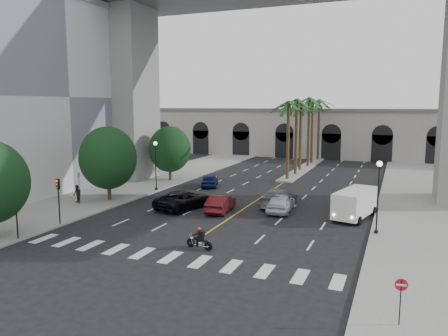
{
  "coord_description": "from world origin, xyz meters",
  "views": [
    {
      "loc": [
        12.62,
        -23.98,
        9.26
      ],
      "look_at": [
        0.5,
        6.0,
        4.53
      ],
      "focal_mm": 35.0,
      "sensor_mm": 36.0,
      "label": 1
    }
  ],
  "objects_px": {
    "do_not_enter_sign": "(401,292)",
    "lamp_post_right": "(378,191)",
    "lamp_post_left_far": "(156,161)",
    "car_e": "(210,180)",
    "traffic_signal_near": "(16,205)",
    "pedestrian_a": "(7,209)",
    "car_d": "(278,198)",
    "motorcycle_rider": "(200,239)",
    "car_b": "(221,203)",
    "pedestrian_b": "(77,194)",
    "car_a": "(281,203)",
    "traffic_signal_far": "(58,194)",
    "cargo_van": "(355,203)",
    "car_c": "(184,199)"
  },
  "relations": [
    {
      "from": "cargo_van",
      "to": "do_not_enter_sign",
      "type": "distance_m",
      "value": 18.03
    },
    {
      "from": "car_e",
      "to": "pedestrian_b",
      "type": "relative_size",
      "value": 2.55
    },
    {
      "from": "lamp_post_right",
      "to": "cargo_van",
      "type": "distance_m",
      "value": 5.05
    },
    {
      "from": "traffic_signal_far",
      "to": "motorcycle_rider",
      "type": "bearing_deg",
      "value": -4.2
    },
    {
      "from": "lamp_post_right",
      "to": "car_a",
      "type": "relative_size",
      "value": 1.12
    },
    {
      "from": "do_not_enter_sign",
      "to": "car_a",
      "type": "bearing_deg",
      "value": 110.63
    },
    {
      "from": "motorcycle_rider",
      "to": "car_c",
      "type": "xyz_separation_m",
      "value": [
        -6.01,
        9.49,
        0.18
      ]
    },
    {
      "from": "traffic_signal_far",
      "to": "lamp_post_right",
      "type": "bearing_deg",
      "value": 15.98
    },
    {
      "from": "traffic_signal_near",
      "to": "pedestrian_a",
      "type": "relative_size",
      "value": 2.2
    },
    {
      "from": "cargo_van",
      "to": "car_d",
      "type": "bearing_deg",
      "value": 178.62
    },
    {
      "from": "traffic_signal_far",
      "to": "pedestrian_a",
      "type": "relative_size",
      "value": 2.2
    },
    {
      "from": "traffic_signal_far",
      "to": "traffic_signal_near",
      "type": "bearing_deg",
      "value": -90.0
    },
    {
      "from": "motorcycle_rider",
      "to": "car_c",
      "type": "distance_m",
      "value": 11.24
    },
    {
      "from": "car_a",
      "to": "do_not_enter_sign",
      "type": "height_order",
      "value": "do_not_enter_sign"
    },
    {
      "from": "motorcycle_rider",
      "to": "car_a",
      "type": "xyz_separation_m",
      "value": [
        2.32,
        11.53,
        0.17
      ]
    },
    {
      "from": "traffic_signal_near",
      "to": "do_not_enter_sign",
      "type": "relative_size",
      "value": 1.69
    },
    {
      "from": "car_b",
      "to": "car_e",
      "type": "distance_m",
      "value": 11.81
    },
    {
      "from": "pedestrian_a",
      "to": "pedestrian_b",
      "type": "bearing_deg",
      "value": 49.39
    },
    {
      "from": "car_a",
      "to": "pedestrian_b",
      "type": "distance_m",
      "value": 18.77
    },
    {
      "from": "car_a",
      "to": "lamp_post_left_far",
      "type": "bearing_deg",
      "value": -18.24
    },
    {
      "from": "lamp_post_left_far",
      "to": "motorcycle_rider",
      "type": "xyz_separation_m",
      "value": [
        12.43,
        -15.41,
        -2.57
      ]
    },
    {
      "from": "car_b",
      "to": "pedestrian_a",
      "type": "relative_size",
      "value": 2.75
    },
    {
      "from": "car_a",
      "to": "pedestrian_b",
      "type": "relative_size",
      "value": 2.81
    },
    {
      "from": "traffic_signal_near",
      "to": "car_b",
      "type": "height_order",
      "value": "traffic_signal_near"
    },
    {
      "from": "traffic_signal_far",
      "to": "car_e",
      "type": "bearing_deg",
      "value": 77.63
    },
    {
      "from": "car_a",
      "to": "do_not_enter_sign",
      "type": "distance_m",
      "value": 20.03
    },
    {
      "from": "car_b",
      "to": "traffic_signal_far",
      "type": "bearing_deg",
      "value": 35.59
    },
    {
      "from": "car_d",
      "to": "pedestrian_b",
      "type": "height_order",
      "value": "pedestrian_b"
    },
    {
      "from": "pedestrian_b",
      "to": "do_not_enter_sign",
      "type": "height_order",
      "value": "do_not_enter_sign"
    },
    {
      "from": "car_b",
      "to": "car_e",
      "type": "xyz_separation_m",
      "value": [
        -5.62,
        10.39,
        -0.01
      ]
    },
    {
      "from": "traffic_signal_far",
      "to": "cargo_van",
      "type": "bearing_deg",
      "value": 27.38
    },
    {
      "from": "car_a",
      "to": "cargo_van",
      "type": "xyz_separation_m",
      "value": [
        6.14,
        0.15,
        0.49
      ]
    },
    {
      "from": "pedestrian_a",
      "to": "do_not_enter_sign",
      "type": "distance_m",
      "value": 29.96
    },
    {
      "from": "car_b",
      "to": "pedestrian_a",
      "type": "bearing_deg",
      "value": 25.8
    },
    {
      "from": "car_d",
      "to": "motorcycle_rider",
      "type": "bearing_deg",
      "value": 87.02
    },
    {
      "from": "do_not_enter_sign",
      "to": "lamp_post_right",
      "type": "bearing_deg",
      "value": 88.61
    },
    {
      "from": "pedestrian_b",
      "to": "do_not_enter_sign",
      "type": "xyz_separation_m",
      "value": [
        27.9,
        -13.14,
        0.57
      ]
    },
    {
      "from": "lamp_post_right",
      "to": "pedestrian_b",
      "type": "bearing_deg",
      "value": -179.38
    },
    {
      "from": "lamp_post_left_far",
      "to": "car_a",
      "type": "xyz_separation_m",
      "value": [
        14.75,
        -3.88,
        -2.41
      ]
    },
    {
      "from": "car_a",
      "to": "car_e",
      "type": "distance_m",
      "value": 13.45
    },
    {
      "from": "cargo_van",
      "to": "pedestrian_b",
      "type": "xyz_separation_m",
      "value": [
        -24.39,
        -4.55,
        -0.31
      ]
    },
    {
      "from": "car_d",
      "to": "car_e",
      "type": "bearing_deg",
      "value": -30.22
    },
    {
      "from": "traffic_signal_far",
      "to": "car_a",
      "type": "relative_size",
      "value": 0.76
    },
    {
      "from": "car_b",
      "to": "car_c",
      "type": "distance_m",
      "value": 3.49
    },
    {
      "from": "pedestrian_a",
      "to": "do_not_enter_sign",
      "type": "xyz_separation_m",
      "value": [
        29.25,
        -6.47,
        0.59
      ]
    },
    {
      "from": "traffic_signal_near",
      "to": "traffic_signal_far",
      "type": "relative_size",
      "value": 1.0
    },
    {
      "from": "lamp_post_right",
      "to": "car_e",
      "type": "height_order",
      "value": "lamp_post_right"
    },
    {
      "from": "lamp_post_left_far",
      "to": "car_b",
      "type": "distance_m",
      "value": 11.75
    },
    {
      "from": "cargo_van",
      "to": "pedestrian_a",
      "type": "xyz_separation_m",
      "value": [
        -25.74,
        -11.21,
        -0.33
      ]
    },
    {
      "from": "lamp_post_left_far",
      "to": "car_e",
      "type": "bearing_deg",
      "value": 46.84
    }
  ]
}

